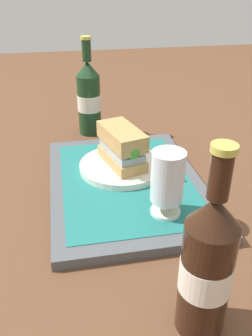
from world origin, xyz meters
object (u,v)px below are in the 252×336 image
object	(u,v)px
beer_glass	(167,181)
second_bottle	(89,98)
sandwich	(122,146)
plate	(122,166)
beer_bottle	(207,266)

from	to	relation	value
beer_glass	second_bottle	bearing A→B (deg)	-167.99
sandwich	beer_glass	bearing A→B (deg)	0.52
plate	beer_glass	distance (m)	0.19
beer_bottle	second_bottle	size ratio (longest dim) A/B	1.00
plate	beer_bottle	world-z (taller)	beer_bottle
beer_bottle	sandwich	bearing A→B (deg)	-175.35
plate	beer_bottle	xyz separation A→B (m)	(0.40, 0.03, 0.08)
plate	sandwich	xyz separation A→B (m)	(0.00, 0.00, 0.05)
beer_glass	second_bottle	size ratio (longest dim) A/B	0.47
beer_glass	second_bottle	distance (m)	0.45
sandwich	beer_bottle	size ratio (longest dim) A/B	0.53
beer_glass	beer_bottle	world-z (taller)	beer_bottle
plate	second_bottle	distance (m)	0.28
second_bottle	plate	bearing A→B (deg)	9.41
sandwich	beer_bottle	bearing A→B (deg)	-10.63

